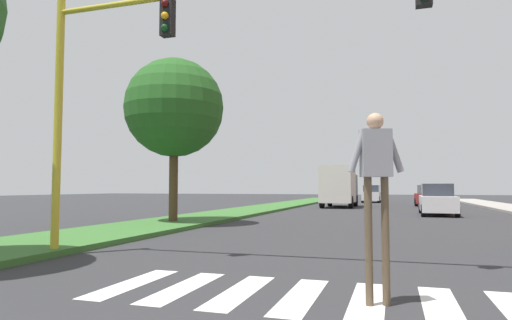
# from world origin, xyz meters

# --- Properties ---
(ground_plane) EXTENTS (140.00, 140.00, 0.00)m
(ground_plane) POSITION_xyz_m (0.00, 30.00, 0.00)
(ground_plane) COLOR #2D2D30
(crosswalk) EXTENTS (6.75, 2.20, 0.01)m
(crosswalk) POSITION_xyz_m (0.00, 7.00, 0.00)
(crosswalk) COLOR silver
(crosswalk) RESTS_ON ground_plane
(median_strip) EXTENTS (3.45, 64.00, 0.15)m
(median_strip) POSITION_xyz_m (-7.89, 28.00, 0.07)
(median_strip) COLOR #386B2D
(median_strip) RESTS_ON ground_plane
(tree_mid) EXTENTS (4.07, 4.07, 6.70)m
(tree_mid) POSITION_xyz_m (-7.80, 16.98, 4.79)
(tree_mid) COLOR #4C3823
(tree_mid) RESTS_ON median_strip
(traffic_light_gantry) EXTENTS (9.31, 0.30, 6.00)m
(traffic_light_gantry) POSITION_xyz_m (-3.70, 8.97, 4.38)
(traffic_light_gantry) COLOR gold
(traffic_light_gantry) RESTS_ON median_strip
(pedestrian_performer) EXTENTS (0.73, 0.35, 2.49)m
(pedestrian_performer) POSITION_xyz_m (0.59, 6.81, 1.66)
(pedestrian_performer) COLOR brown
(pedestrian_performer) RESTS_ON ground_plane
(sedan_midblock) EXTENTS (1.91, 4.40, 1.72)m
(sedan_midblock) POSITION_xyz_m (3.08, 26.97, 0.80)
(sedan_midblock) COLOR silver
(sedan_midblock) RESTS_ON ground_plane
(sedan_distant) EXTENTS (2.28, 4.41, 1.71)m
(sedan_distant) POSITION_xyz_m (3.51, 37.44, 0.79)
(sedan_distant) COLOR maroon
(sedan_distant) RESTS_ON ground_plane
(sedan_far_horizon) EXTENTS (1.88, 4.64, 1.75)m
(sedan_far_horizon) POSITION_xyz_m (-1.38, 47.61, 0.81)
(sedan_far_horizon) COLOR silver
(sedan_far_horizon) RESTS_ON ground_plane
(truck_box_delivery) EXTENTS (2.40, 6.20, 3.10)m
(truck_box_delivery) POSITION_xyz_m (-3.23, 35.23, 1.63)
(truck_box_delivery) COLOR #474C51
(truck_box_delivery) RESTS_ON ground_plane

